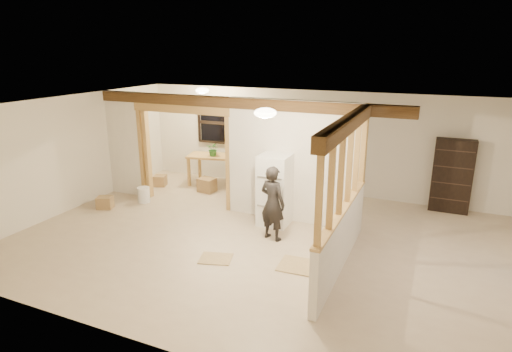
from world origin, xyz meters
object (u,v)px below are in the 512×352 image
at_px(work_table, 214,170).
at_px(bookshelf, 452,176).
at_px(refrigerator, 275,190).
at_px(woman, 273,203).
at_px(shop_vac, 138,176).

bearing_deg(work_table, bookshelf, -7.28).
bearing_deg(refrigerator, woman, -71.87).
relative_size(woman, shop_vac, 2.67).
bearing_deg(shop_vac, bookshelf, 9.72).
height_order(shop_vac, bookshelf, bookshelf).
bearing_deg(refrigerator, work_table, 143.66).
distance_m(shop_vac, bookshelf, 7.54).
bearing_deg(woman, work_table, -28.06).
relative_size(refrigerator, bookshelf, 0.90).
height_order(refrigerator, bookshelf, bookshelf).
relative_size(woman, work_table, 1.09).
xyz_separation_m(woman, shop_vac, (-4.38, 1.61, -0.45)).
distance_m(work_table, bookshelf, 5.64).
xyz_separation_m(shop_vac, bookshelf, (7.42, 1.27, 0.54)).
bearing_deg(refrigerator, shop_vac, 167.47).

